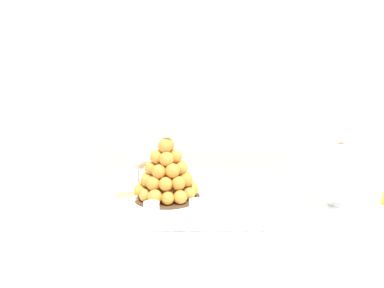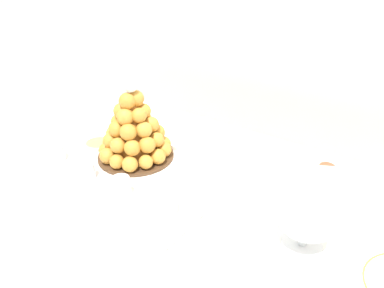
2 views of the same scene
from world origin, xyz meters
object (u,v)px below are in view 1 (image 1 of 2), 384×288
object	(u,v)px
serving_tray	(175,207)
croquembouche	(167,172)
dessert_cup_left	(101,208)
creme_brulee_ramekin	(127,197)
dessert_cup_centre	(197,209)
wine_glass	(138,161)
dessert_cup_mid_left	(152,210)
dessert_cup_mid_right	(243,208)
macaron_goblet	(334,168)

from	to	relation	value
serving_tray	croquembouche	world-z (taller)	croquembouche
dessert_cup_left	creme_brulee_ramekin	bearing A→B (deg)	66.90
dessert_cup_centre	wine_glass	world-z (taller)	wine_glass
dessert_cup_left	dessert_cup_mid_left	size ratio (longest dim) A/B	1.17
croquembouche	dessert_cup_mid_left	size ratio (longest dim) A/B	5.16
serving_tray	dessert_cup_mid_right	world-z (taller)	dessert_cup_mid_right
dessert_cup_mid_left	macaron_goblet	size ratio (longest dim) A/B	0.22
croquembouche	creme_brulee_ramekin	bearing A→B (deg)	-168.22
wine_glass	dessert_cup_mid_left	bearing A→B (deg)	-72.42
dessert_cup_mid_left	creme_brulee_ramekin	world-z (taller)	dessert_cup_mid_left
dessert_cup_centre	wine_glass	distance (m)	0.35
dessert_cup_centre	macaron_goblet	world-z (taller)	macaron_goblet
dessert_cup_mid_left	creme_brulee_ramekin	bearing A→B (deg)	127.37
dessert_cup_left	dessert_cup_centre	size ratio (longest dim) A/B	1.09
dessert_cup_mid_left	dessert_cup_centre	size ratio (longest dim) A/B	0.93
wine_glass	dessert_cup_centre	bearing A→B (deg)	-49.52
croquembouche	dessert_cup_mid_right	world-z (taller)	croquembouche
serving_tray	dessert_cup_mid_right	xyz separation A→B (m)	(0.22, -0.08, 0.03)
macaron_goblet	dessert_cup_mid_left	bearing A→B (deg)	-170.25
dessert_cup_mid_right	wine_glass	distance (m)	0.45
dessert_cup_mid_left	macaron_goblet	bearing A→B (deg)	9.75
wine_glass	dessert_cup_mid_right	bearing A→B (deg)	-34.40
dessert_cup_mid_left	dessert_cup_mid_right	distance (m)	0.28
croquembouche	dessert_cup_mid_left	distance (m)	0.19
dessert_cup_mid_left	wine_glass	size ratio (longest dim) A/B	0.30
dessert_cup_mid_right	macaron_goblet	xyz separation A→B (m)	(0.31, 0.09, 0.10)
creme_brulee_ramekin	macaron_goblet	xyz separation A→B (m)	(0.70, -0.04, 0.12)
serving_tray	macaron_goblet	size ratio (longest dim) A/B	2.56
serving_tray	macaron_goblet	bearing A→B (deg)	1.55
dessert_cup_centre	creme_brulee_ramekin	size ratio (longest dim) A/B	0.62
serving_tray	dessert_cup_mid_right	size ratio (longest dim) A/B	10.46
dessert_cup_left	dessert_cup_mid_right	size ratio (longest dim) A/B	1.04
serving_tray	dessert_cup_centre	world-z (taller)	dessert_cup_centre
macaron_goblet	wine_glass	distance (m)	0.70
macaron_goblet	creme_brulee_ramekin	bearing A→B (deg)	177.08
dessert_cup_left	wine_glass	size ratio (longest dim) A/B	0.35
serving_tray	wine_glass	xyz separation A→B (m)	(-0.15, 0.17, 0.12)
dessert_cup_mid_right	creme_brulee_ramekin	world-z (taller)	dessert_cup_mid_right
dessert_cup_mid_left	wine_glass	xyz separation A→B (m)	(-0.08, 0.26, 0.09)
serving_tray	dessert_cup_centre	bearing A→B (deg)	-50.52
croquembouche	dessert_cup_centre	distance (m)	0.21
croquembouche	wine_glass	world-z (taller)	croquembouche
macaron_goblet	croquembouche	bearing A→B (deg)	173.43
serving_tray	dessert_cup_mid_right	bearing A→B (deg)	-20.24
serving_tray	creme_brulee_ramekin	size ratio (longest dim) A/B	6.81
macaron_goblet	dessert_cup_centre	bearing A→B (deg)	-167.05
dessert_cup_mid_left	dessert_cup_mid_right	size ratio (longest dim) A/B	0.88
dessert_cup_left	macaron_goblet	size ratio (longest dim) A/B	0.25
dessert_cup_mid_right	wine_glass	xyz separation A→B (m)	(-0.37, 0.25, 0.09)
dessert_cup_left	dessert_cup_centre	xyz separation A→B (m)	(0.30, -0.01, 0.00)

